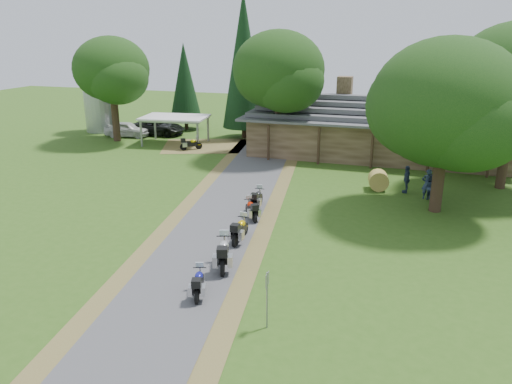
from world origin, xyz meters
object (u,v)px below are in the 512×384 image
(motorcycle_row_a, at_px, (199,281))
(motorcycle_row_d, at_px, (251,208))
(motorcycle_carport_a, at_px, (191,143))
(motorcycle_row_c, at_px, (240,228))
(silo, at_px, (100,98))
(motorcycle_row_e, at_px, (257,198))
(lodge, at_px, (378,125))
(motorcycle_row_b, at_px, (224,251))
(carport, at_px, (175,130))
(hay_bale, at_px, (378,180))
(car_dark_suv, at_px, (157,124))
(car_white_sedan, at_px, (127,127))

(motorcycle_row_a, bearing_deg, motorcycle_row_d, -13.08)
(motorcycle_carport_a, bearing_deg, motorcycle_row_c, -93.88)
(silo, distance_m, motorcycle_row_e, 28.39)
(lodge, distance_m, motorcycle_row_b, 23.63)
(motorcycle_row_d, bearing_deg, carport, 4.07)
(motorcycle_row_d, bearing_deg, motorcycle_row_e, -27.61)
(motorcycle_row_d, bearing_deg, silo, 15.31)
(motorcycle_row_e, distance_m, hay_bale, 8.59)
(car_dark_suv, xyz_separation_m, motorcycle_row_a, (16.63, -27.64, -0.55))
(motorcycle_row_d, xyz_separation_m, motorcycle_carport_a, (-10.10, 14.16, -0.01))
(silo, bearing_deg, motorcycle_carport_a, -22.78)
(motorcycle_row_d, bearing_deg, hay_bale, -73.56)
(motorcycle_row_e, xyz_separation_m, hay_bale, (6.40, 5.74, 0.00))
(silo, xyz_separation_m, hay_bale, (28.54, -11.83, -2.70))
(motorcycle_row_b, bearing_deg, hay_bale, -40.27)
(carport, xyz_separation_m, motorcycle_row_c, (12.86, -19.00, -0.60))
(hay_bale, bearing_deg, motorcycle_carport_a, 157.70)
(car_white_sedan, xyz_separation_m, car_dark_suv, (2.34, 1.74, 0.20))
(lodge, distance_m, motorcycle_row_d, 18.05)
(lodge, relative_size, motorcycle_row_e, 11.76)
(car_white_sedan, xyz_separation_m, motorcycle_row_c, (18.77, -20.45, -0.27))
(motorcycle_row_d, height_order, motorcycle_row_e, motorcycle_row_e)
(motorcycle_row_a, bearing_deg, car_dark_suv, 13.71)
(silo, xyz_separation_m, car_white_sedan, (4.00, -1.91, -2.41))
(motorcycle_carport_a, bearing_deg, motorcycle_row_e, -86.76)
(car_dark_suv, bearing_deg, motorcycle_row_e, -139.91)
(motorcycle_row_c, height_order, motorcycle_row_e, motorcycle_row_c)
(lodge, distance_m, car_white_sedan, 23.68)
(motorcycle_row_b, distance_m, motorcycle_row_d, 6.00)
(silo, distance_m, car_white_sedan, 5.04)
(motorcycle_row_a, xyz_separation_m, motorcycle_row_c, (-0.20, 5.45, 0.07))
(motorcycle_carport_a, xyz_separation_m, hay_bale, (16.30, -6.69, 0.05))
(lodge, distance_m, motorcycle_carport_a, 15.79)
(motorcycle_row_d, bearing_deg, motorcycle_carport_a, 1.63)
(car_white_sedan, height_order, car_dark_suv, car_dark_suv)
(motorcycle_row_d, bearing_deg, car_white_sedan, 12.66)
(carport, relative_size, motorcycle_row_c, 3.04)
(carport, relative_size, motorcycle_carport_a, 3.39)
(silo, bearing_deg, motorcycle_row_d, -40.83)
(lodge, bearing_deg, motorcycle_row_c, -103.51)
(silo, relative_size, motorcycle_carport_a, 3.92)
(silo, bearing_deg, motorcycle_row_e, -38.42)
(motorcycle_row_c, distance_m, motorcycle_carport_a, 20.18)
(motorcycle_row_e, height_order, motorcycle_carport_a, motorcycle_row_e)
(carport, distance_m, motorcycle_row_b, 25.54)
(carport, xyz_separation_m, motorcycle_carport_a, (2.33, -1.78, -0.67))
(silo, xyz_separation_m, car_dark_suv, (6.34, -0.17, -2.21))
(lodge, distance_m, hay_bale, 9.89)
(carport, distance_m, car_dark_suv, 4.79)
(silo, xyz_separation_m, motorcycle_row_c, (22.77, -22.36, -2.68))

